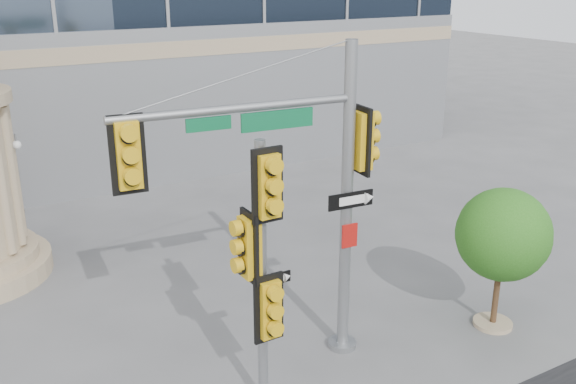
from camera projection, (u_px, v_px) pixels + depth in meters
ground at (332, 381)px, 13.20m from camera, size 120.00×120.00×0.00m
main_signal_pole at (294, 176)px, 12.54m from camera, size 5.23×0.89×6.77m
secondary_signal_pole at (262, 262)px, 11.35m from camera, size 0.91×0.68×5.32m
street_tree at (503, 238)px, 14.57m from camera, size 2.19×2.14×3.41m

